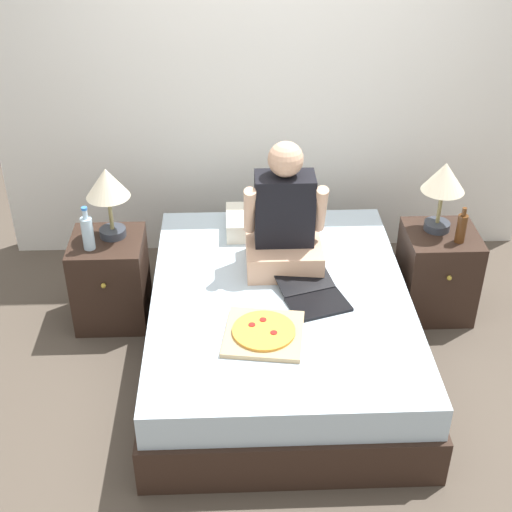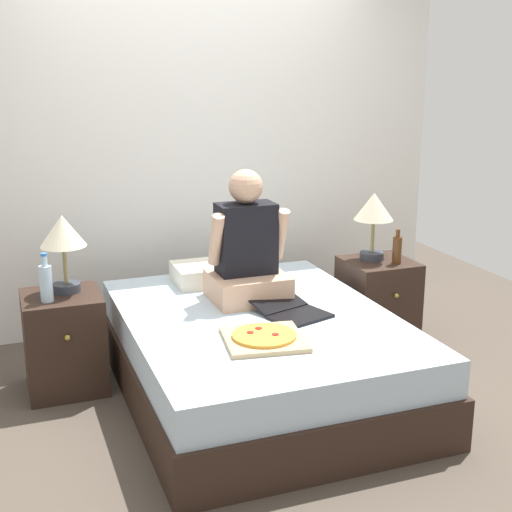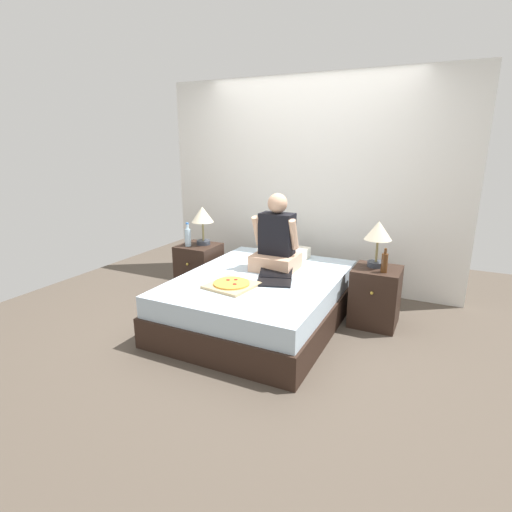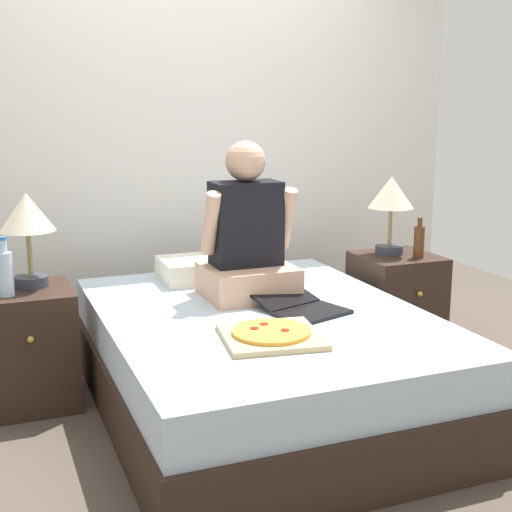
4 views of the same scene
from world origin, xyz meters
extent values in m
plane|color=#4C4238|center=(0.00, 0.00, 0.00)|extent=(5.70, 5.70, 0.00)
cube|color=silver|center=(0.00, 1.34, 1.25)|extent=(3.70, 0.12, 2.50)
cube|color=black|center=(0.00, 0.00, 0.14)|extent=(1.49, 1.96, 0.28)
cube|color=silver|center=(0.00, 0.00, 0.38)|extent=(1.45, 1.90, 0.20)
cube|color=black|center=(-1.03, 0.45, 0.29)|extent=(0.44, 0.44, 0.58)
sphere|color=gold|center=(-1.03, 0.22, 0.40)|extent=(0.03, 0.03, 0.03)
cylinder|color=#333842|center=(-0.99, 0.50, 0.60)|extent=(0.16, 0.16, 0.05)
cylinder|color=olive|center=(-0.99, 0.50, 0.74)|extent=(0.02, 0.02, 0.22)
cone|color=beige|center=(-0.99, 0.50, 0.94)|extent=(0.26, 0.26, 0.18)
cylinder|color=silver|center=(-1.11, 0.36, 0.68)|extent=(0.07, 0.07, 0.20)
cylinder|color=silver|center=(-1.11, 0.36, 0.81)|extent=(0.03, 0.03, 0.06)
cylinder|color=blue|center=(-1.11, 0.36, 0.84)|extent=(0.04, 0.04, 0.02)
cube|color=black|center=(1.03, 0.45, 0.29)|extent=(0.44, 0.44, 0.58)
sphere|color=gold|center=(1.03, 0.22, 0.40)|extent=(0.03, 0.03, 0.03)
cylinder|color=#333842|center=(1.00, 0.50, 0.60)|extent=(0.16, 0.16, 0.05)
cylinder|color=olive|center=(1.00, 0.50, 0.74)|extent=(0.02, 0.02, 0.22)
cone|color=beige|center=(1.00, 0.50, 0.94)|extent=(0.26, 0.26, 0.18)
cylinder|color=#512D14|center=(1.10, 0.35, 0.67)|extent=(0.06, 0.06, 0.18)
cylinder|color=#512D14|center=(1.10, 0.35, 0.78)|extent=(0.03, 0.03, 0.05)
cube|color=silver|center=(-0.04, 0.70, 0.54)|extent=(0.52, 0.34, 0.12)
cube|color=tan|center=(0.04, 0.28, 0.56)|extent=(0.44, 0.40, 0.16)
cube|color=black|center=(0.04, 0.31, 0.85)|extent=(0.34, 0.20, 0.42)
sphere|color=tan|center=(0.04, 0.31, 1.16)|extent=(0.20, 0.20, 0.20)
cylinder|color=tan|center=(-0.16, 0.26, 0.87)|extent=(0.07, 0.18, 0.32)
cylinder|color=tan|center=(0.24, 0.26, 0.87)|extent=(0.07, 0.18, 0.32)
cube|color=black|center=(0.20, -0.13, 0.49)|extent=(0.37, 0.31, 0.02)
cube|color=black|center=(0.14, 0.06, 0.52)|extent=(0.36, 0.28, 0.06)
cube|color=tan|center=(-0.11, -0.38, 0.49)|extent=(0.46, 0.46, 0.02)
cylinder|color=gold|center=(-0.11, -0.38, 0.51)|extent=(0.33, 0.33, 0.02)
cylinder|color=maroon|center=(-0.17, -0.34, 0.52)|extent=(0.04, 0.04, 0.00)
cylinder|color=maroon|center=(-0.06, -0.41, 0.52)|extent=(0.04, 0.04, 0.00)
cylinder|color=maroon|center=(-0.11, -0.30, 0.52)|extent=(0.04, 0.04, 0.00)
camera|label=1|loc=(-0.27, -3.26, 2.81)|focal=50.00mm
camera|label=2|loc=(-1.34, -3.54, 1.86)|focal=50.00mm
camera|label=3|loc=(1.59, -3.34, 1.74)|focal=28.00mm
camera|label=4|loc=(-1.21, -2.97, 1.45)|focal=50.00mm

